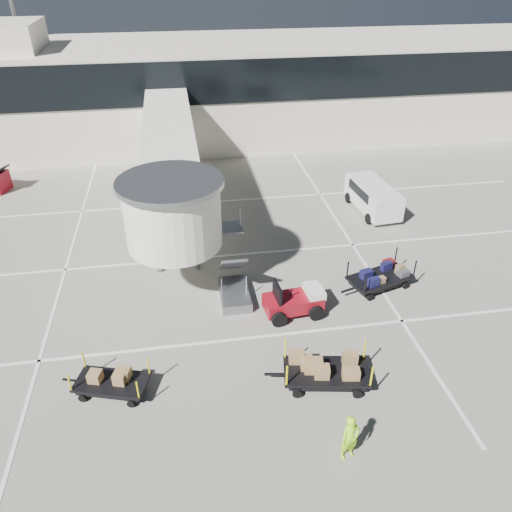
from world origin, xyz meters
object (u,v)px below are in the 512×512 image
object	(u,v)px
baggage_tug	(295,301)
box_cart_near	(325,370)
box_cart_far	(113,382)
suitcase_cart	(380,278)
minivan	(372,195)
ground_worker	(350,438)

from	to	relation	value
baggage_tug	box_cart_near	xyz separation A→B (m)	(0.17, -4.46, -0.04)
box_cart_near	box_cart_far	distance (m)	8.21
box_cart_far	suitcase_cart	bearing A→B (deg)	38.82
box_cart_far	minivan	bearing A→B (deg)	58.36
baggage_tug	ground_worker	size ratio (longest dim) A/B	1.54
baggage_tug	minivan	world-z (taller)	minivan
ground_worker	box_cart_near	bearing A→B (deg)	72.69
baggage_tug	box_cart_far	size ratio (longest dim) A/B	0.82
baggage_tug	box_cart_near	size ratio (longest dim) A/B	0.69
box_cart_far	minivan	xyz separation A→B (m)	(15.36, 13.34, 0.60)
suitcase_cart	minivan	size ratio (longest dim) A/B	0.81
box_cart_near	minivan	xyz separation A→B (m)	(7.19, 14.16, 0.47)
ground_worker	minivan	size ratio (longest dim) A/B	0.38
box_cart_far	ground_worker	xyz separation A→B (m)	(8.02, -4.24, 0.45)
baggage_tug	ground_worker	distance (m)	7.89
ground_worker	suitcase_cart	bearing A→B (deg)	48.21
box_cart_far	minivan	distance (m)	20.35
suitcase_cart	minivan	bearing A→B (deg)	55.11
suitcase_cart	box_cart_near	distance (m)	7.38
suitcase_cart	box_cart_far	xyz separation A→B (m)	(-12.72, -4.99, -0.05)
baggage_tug	ground_worker	world-z (taller)	ground_worker
baggage_tug	box_cart_far	distance (m)	8.79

